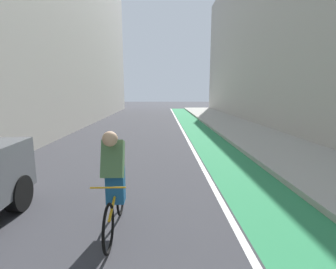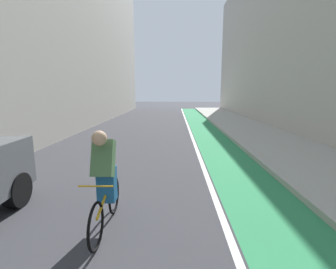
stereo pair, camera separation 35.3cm
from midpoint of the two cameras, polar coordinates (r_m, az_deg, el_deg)
ground_plane at (r=9.75m, az=-4.03°, el=-2.96°), size 89.38×89.38×0.00m
bike_lane_paint at (r=11.81m, az=10.91°, el=-0.83°), size 1.60×40.63×0.00m
lane_divider_stripe at (r=11.70m, az=6.56°, el=-0.82°), size 0.12×40.63×0.00m
sidewalk_right at (r=12.42m, az=22.00°, el=-0.53°), size 3.24×40.63×0.14m
building_facade_right at (r=15.75m, az=31.34°, el=23.21°), size 2.40×36.63×12.31m
cyclist_trailing at (r=3.97m, az=-11.92°, el=-10.29°), size 0.48×1.73×1.62m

